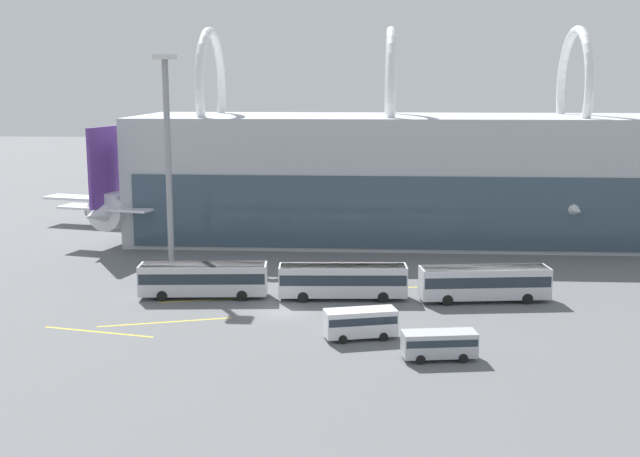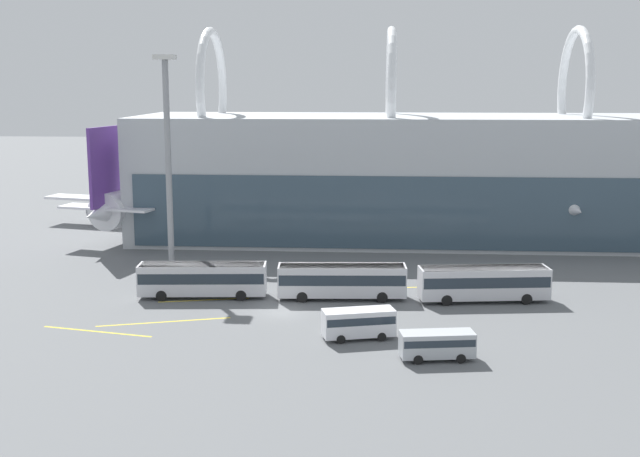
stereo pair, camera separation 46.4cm
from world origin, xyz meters
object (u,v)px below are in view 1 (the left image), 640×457
at_px(shuttle_bus_2, 484,281).
at_px(service_van_foreground, 360,322).
at_px(floodlight_mast, 168,146).
at_px(airliner_at_gate_far, 517,189).
at_px(service_van_crossing, 439,343).
at_px(airliner_at_gate_near, 165,196).
at_px(shuttle_bus_1, 343,279).
at_px(shuttle_bus_0, 203,278).

relative_size(shuttle_bus_2, service_van_foreground, 2.02).
bearing_deg(floodlight_mast, airliner_at_gate_far, 34.11).
distance_m(airliner_at_gate_far, service_van_crossing, 57.30).
xyz_separation_m(airliner_at_gate_near, service_van_foreground, (27.60, -46.84, -3.11)).
bearing_deg(airliner_at_gate_near, service_van_foreground, -135.85).
bearing_deg(shuttle_bus_1, airliner_at_gate_near, 122.74).
bearing_deg(shuttle_bus_1, shuttle_bus_2, -3.28).
xyz_separation_m(airliner_at_gate_near, floodlight_mast, (6.91, -24.31, 8.77)).
distance_m(shuttle_bus_2, floodlight_mast, 35.58).
xyz_separation_m(airliner_at_gate_far, shuttle_bus_0, (-35.74, -39.40, -3.47)).
height_order(airliner_at_gate_far, shuttle_bus_1, airliner_at_gate_far).
bearing_deg(shuttle_bus_0, service_van_crossing, -41.98).
bearing_deg(shuttle_bus_0, airliner_at_gate_near, 105.07).
bearing_deg(service_van_crossing, airliner_at_gate_far, 65.85).
relative_size(airliner_at_gate_near, floodlight_mast, 1.72).
distance_m(shuttle_bus_0, floodlight_mast, 17.03).
relative_size(shuttle_bus_2, floodlight_mast, 0.53).
bearing_deg(airliner_at_gate_far, shuttle_bus_2, 156.30).
height_order(shuttle_bus_0, service_van_foreground, shuttle_bus_0).
height_order(service_van_crossing, floodlight_mast, floodlight_mast).
bearing_deg(service_van_foreground, shuttle_bus_0, -52.44).
bearing_deg(airliner_at_gate_far, airliner_at_gate_near, 84.77).
height_order(airliner_at_gate_far, floodlight_mast, floodlight_mast).
bearing_deg(service_van_crossing, service_van_foreground, 133.78).
bearing_deg(shuttle_bus_0, airliner_at_gate_far, 43.11).
bearing_deg(airliner_at_gate_far, floodlight_mast, 114.33).
height_order(airliner_at_gate_near, shuttle_bus_0, airliner_at_gate_near).
bearing_deg(floodlight_mast, shuttle_bus_1, -29.96).
xyz_separation_m(airliner_at_gate_far, service_van_crossing, (-15.10, -55.13, -4.11)).
relative_size(airliner_at_gate_near, shuttle_bus_2, 3.23).
relative_size(shuttle_bus_1, floodlight_mast, 0.53).
height_order(airliner_at_gate_far, shuttle_bus_2, airliner_at_gate_far).
bearing_deg(airliner_at_gate_near, shuttle_bus_1, -130.12).
xyz_separation_m(shuttle_bus_1, service_van_crossing, (7.61, -16.08, -0.64)).
bearing_deg(shuttle_bus_1, floodlight_mast, 146.55).
relative_size(shuttle_bus_0, service_van_crossing, 2.15).
bearing_deg(service_van_foreground, airliner_at_gate_near, -74.66).
bearing_deg(shuttle_bus_1, airliner_at_gate_far, 56.33).
relative_size(service_van_foreground, service_van_crossing, 1.07).
distance_m(airliner_at_gate_near, shuttle_bus_2, 52.44).
bearing_deg(shuttle_bus_2, airliner_at_gate_far, 68.76).
distance_m(shuttle_bus_0, shuttle_bus_1, 13.04).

